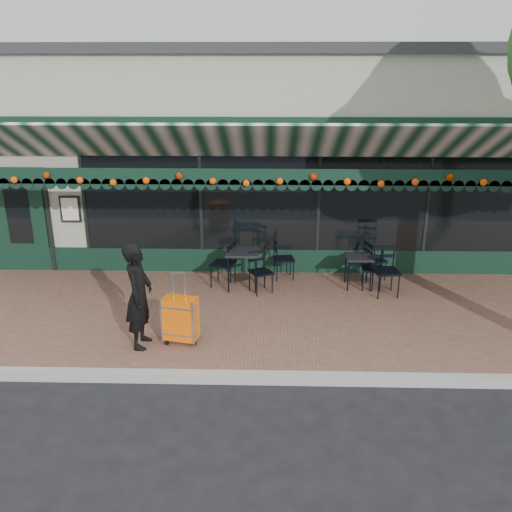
{
  "coord_description": "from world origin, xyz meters",
  "views": [
    {
      "loc": [
        0.42,
        -6.78,
        4.24
      ],
      "look_at": [
        0.19,
        1.6,
        1.33
      ],
      "focal_mm": 38.0,
      "sensor_mm": 36.0,
      "label": 1
    }
  ],
  "objects_px": {
    "cafe_table_a": "(359,259)",
    "chair_a_right": "(375,260)",
    "chair_b_left": "(223,264)",
    "chair_b_front": "(261,273)",
    "chair_a_front": "(386,272)",
    "cafe_table_b": "(242,255)",
    "woman": "(139,295)",
    "chair_a_left": "(372,269)",
    "suitcase": "(181,319)",
    "chair_b_right": "(284,259)"
  },
  "relations": [
    {
      "from": "chair_b_right",
      "to": "cafe_table_a",
      "type": "bearing_deg",
      "value": -115.25
    },
    {
      "from": "woman",
      "to": "chair_b_right",
      "type": "relative_size",
      "value": 2.05
    },
    {
      "from": "chair_a_left",
      "to": "chair_b_right",
      "type": "height_order",
      "value": "chair_b_right"
    },
    {
      "from": "chair_a_front",
      "to": "chair_b_right",
      "type": "xyz_separation_m",
      "value": [
        -1.91,
        0.82,
        -0.06
      ]
    },
    {
      "from": "chair_a_left",
      "to": "chair_b_left",
      "type": "xyz_separation_m",
      "value": [
        -2.91,
        0.07,
        0.04
      ]
    },
    {
      "from": "suitcase",
      "to": "chair_a_left",
      "type": "relative_size",
      "value": 1.45
    },
    {
      "from": "chair_a_right",
      "to": "chair_b_left",
      "type": "xyz_separation_m",
      "value": [
        -3.07,
        -0.47,
        0.05
      ]
    },
    {
      "from": "cafe_table_a",
      "to": "chair_b_left",
      "type": "bearing_deg",
      "value": -179.87
    },
    {
      "from": "cafe_table_a",
      "to": "chair_b_left",
      "type": "distance_m",
      "value": 2.66
    },
    {
      "from": "chair_b_left",
      "to": "chair_b_front",
      "type": "xyz_separation_m",
      "value": [
        0.75,
        -0.31,
        -0.05
      ]
    },
    {
      "from": "cafe_table_b",
      "to": "chair_a_right",
      "type": "bearing_deg",
      "value": 12.14
    },
    {
      "from": "chair_b_front",
      "to": "suitcase",
      "type": "bearing_deg",
      "value": -148.17
    },
    {
      "from": "suitcase",
      "to": "cafe_table_a",
      "type": "bearing_deg",
      "value": 49.8
    },
    {
      "from": "cafe_table_b",
      "to": "cafe_table_a",
      "type": "bearing_deg",
      "value": 2.94
    },
    {
      "from": "cafe_table_a",
      "to": "chair_a_front",
      "type": "relative_size",
      "value": 0.69
    },
    {
      "from": "chair_a_right",
      "to": "chair_a_front",
      "type": "distance_m",
      "value": 0.85
    },
    {
      "from": "chair_a_front",
      "to": "chair_b_left",
      "type": "height_order",
      "value": "chair_a_front"
    },
    {
      "from": "cafe_table_b",
      "to": "chair_a_front",
      "type": "relative_size",
      "value": 0.82
    },
    {
      "from": "suitcase",
      "to": "cafe_table_a",
      "type": "xyz_separation_m",
      "value": [
        3.11,
        2.38,
        0.18
      ]
    },
    {
      "from": "cafe_table_a",
      "to": "chair_a_front",
      "type": "distance_m",
      "value": 0.62
    },
    {
      "from": "chair_a_left",
      "to": "cafe_table_b",
      "type": "bearing_deg",
      "value": -81.29
    },
    {
      "from": "cafe_table_a",
      "to": "chair_a_left",
      "type": "bearing_deg",
      "value": -16.15
    },
    {
      "from": "cafe_table_a",
      "to": "chair_a_left",
      "type": "distance_m",
      "value": 0.32
    },
    {
      "from": "woman",
      "to": "cafe_table_b",
      "type": "relative_size",
      "value": 2.19
    },
    {
      "from": "chair_b_left",
      "to": "chair_b_front",
      "type": "bearing_deg",
      "value": 84.17
    },
    {
      "from": "woman",
      "to": "cafe_table_b",
      "type": "xyz_separation_m",
      "value": [
        1.45,
        2.37,
        -0.15
      ]
    },
    {
      "from": "woman",
      "to": "chair_b_right",
      "type": "xyz_separation_m",
      "value": [
        2.27,
        2.91,
        -0.43
      ]
    },
    {
      "from": "cafe_table_a",
      "to": "chair_a_right",
      "type": "relative_size",
      "value": 0.81
    },
    {
      "from": "woman",
      "to": "chair_b_right",
      "type": "height_order",
      "value": "woman"
    },
    {
      "from": "chair_a_front",
      "to": "chair_a_right",
      "type": "bearing_deg",
      "value": 86.66
    },
    {
      "from": "chair_b_left",
      "to": "chair_b_front",
      "type": "height_order",
      "value": "chair_b_left"
    },
    {
      "from": "cafe_table_a",
      "to": "chair_b_front",
      "type": "bearing_deg",
      "value": -170.47
    },
    {
      "from": "cafe_table_a",
      "to": "cafe_table_b",
      "type": "height_order",
      "value": "cafe_table_b"
    },
    {
      "from": "cafe_table_a",
      "to": "chair_b_right",
      "type": "bearing_deg",
      "value": 163.46
    },
    {
      "from": "woman",
      "to": "chair_b_left",
      "type": "distance_m",
      "value": 2.72
    },
    {
      "from": "suitcase",
      "to": "chair_a_left",
      "type": "xyz_separation_m",
      "value": [
        3.37,
        2.3,
        0.01
      ]
    },
    {
      "from": "cafe_table_a",
      "to": "chair_b_front",
      "type": "distance_m",
      "value": 1.93
    },
    {
      "from": "chair_a_front",
      "to": "chair_a_left",
      "type": "bearing_deg",
      "value": 116.64
    },
    {
      "from": "chair_a_front",
      "to": "chair_b_left",
      "type": "bearing_deg",
      "value": 166.1
    },
    {
      "from": "suitcase",
      "to": "chair_b_right",
      "type": "distance_m",
      "value": 3.26
    },
    {
      "from": "chair_a_left",
      "to": "chair_a_front",
      "type": "height_order",
      "value": "chair_a_front"
    },
    {
      "from": "cafe_table_a",
      "to": "chair_b_left",
      "type": "relative_size",
      "value": 0.72
    },
    {
      "from": "cafe_table_b",
      "to": "chair_a_left",
      "type": "height_order",
      "value": "chair_a_left"
    },
    {
      "from": "cafe_table_b",
      "to": "chair_a_front",
      "type": "bearing_deg",
      "value": -5.74
    },
    {
      "from": "chair_b_left",
      "to": "cafe_table_a",
      "type": "bearing_deg",
      "value": 106.87
    },
    {
      "from": "cafe_table_b",
      "to": "chair_a_front",
      "type": "height_order",
      "value": "chair_a_front"
    },
    {
      "from": "suitcase",
      "to": "chair_b_front",
      "type": "bearing_deg",
      "value": 71.94
    },
    {
      "from": "chair_b_right",
      "to": "chair_b_front",
      "type": "xyz_separation_m",
      "value": [
        -0.46,
        -0.75,
        -0.01
      ]
    },
    {
      "from": "woman",
      "to": "chair_a_right",
      "type": "xyz_separation_m",
      "value": [
        4.12,
        2.94,
        -0.44
      ]
    },
    {
      "from": "woman",
      "to": "chair_b_front",
      "type": "height_order",
      "value": "woman"
    }
  ]
}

